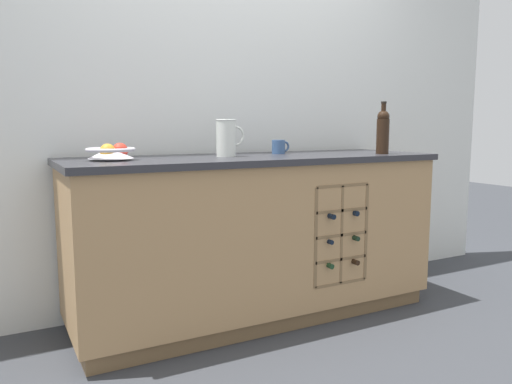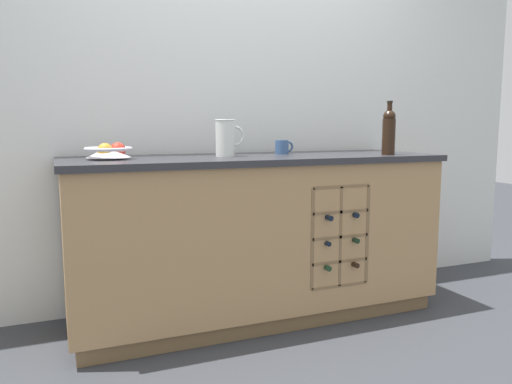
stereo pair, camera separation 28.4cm
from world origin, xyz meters
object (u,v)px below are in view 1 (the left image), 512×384
(ceramic_mug, at_px, (279,147))
(standing_wine_bottle, at_px, (383,131))
(white_pitcher, at_px, (227,137))
(fruit_bowl, at_px, (111,152))

(ceramic_mug, xyz_separation_m, standing_wine_bottle, (0.54, -0.30, 0.10))
(white_pitcher, bearing_deg, ceramic_mug, 13.36)
(fruit_bowl, xyz_separation_m, ceramic_mug, (1.02, 0.10, 0.00))
(fruit_bowl, height_order, ceramic_mug, fruit_bowl)
(white_pitcher, bearing_deg, fruit_bowl, -179.52)
(ceramic_mug, relative_size, standing_wine_bottle, 0.37)
(white_pitcher, bearing_deg, standing_wine_bottle, -12.76)
(fruit_bowl, bearing_deg, white_pitcher, 0.48)
(fruit_bowl, relative_size, standing_wine_bottle, 0.77)
(ceramic_mug, distance_m, standing_wine_bottle, 0.63)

